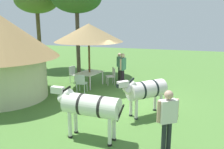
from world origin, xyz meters
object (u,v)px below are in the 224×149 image
at_px(guest_beside_umbrella, 119,64).
at_px(guest_behind_table, 123,67).
at_px(acacia_tree_behind_hut, 37,1).
at_px(standing_watcher, 168,116).
at_px(shade_umbrella, 89,33).
at_px(patio_chair_east_end, 81,82).
at_px(patio_dining_table, 90,74).
at_px(zebra_by_umbrella, 90,106).
at_px(patio_chair_near_hut, 74,73).
at_px(striped_lounge_chair, 91,104).
at_px(patio_chair_near_lawn, 112,75).
at_px(zebra_nearest_camera, 145,90).
at_px(thatched_hut, 1,51).

xyz_separation_m(guest_beside_umbrella, guest_behind_table, (-1.00, -0.44, 0.08)).
bearing_deg(acacia_tree_behind_hut, standing_watcher, -131.96).
distance_m(guest_behind_table, standing_watcher, 6.45).
relative_size(shade_umbrella, patio_chair_east_end, 3.86).
height_order(patio_dining_table, zebra_by_umbrella, zebra_by_umbrella).
bearing_deg(patio_chair_east_end, guest_behind_table, 45.05).
relative_size(guest_behind_table, acacia_tree_behind_hut, 0.31).
bearing_deg(standing_watcher, zebra_by_umbrella, 143.01).
distance_m(shade_umbrella, patio_chair_near_hut, 2.56).
bearing_deg(guest_beside_umbrella, striped_lounge_chair, 147.51).
height_order(patio_chair_near_lawn, patio_chair_east_end, same).
distance_m(shade_umbrella, guest_behind_table, 2.45).
distance_m(patio_chair_east_end, guest_beside_umbrella, 3.00).
xyz_separation_m(patio_chair_near_lawn, zebra_nearest_camera, (-3.63, -2.38, 0.44)).
distance_m(patio_chair_near_hut, acacia_tree_behind_hut, 6.23).
height_order(patio_dining_table, guest_beside_umbrella, guest_beside_umbrella).
bearing_deg(patio_dining_table, thatched_hut, 135.03).
height_order(patio_chair_near_lawn, acacia_tree_behind_hut, acacia_tree_behind_hut).
height_order(striped_lounge_chair, acacia_tree_behind_hut, acacia_tree_behind_hut).
relative_size(patio_dining_table, acacia_tree_behind_hut, 0.27).
height_order(patio_chair_near_lawn, guest_behind_table, guest_behind_table).
distance_m(patio_chair_east_end, zebra_nearest_camera, 3.82).
height_order(patio_chair_near_hut, zebra_nearest_camera, zebra_nearest_camera).
relative_size(guest_beside_umbrella, guest_behind_table, 0.92).
distance_m(guest_behind_table, zebra_by_umbrella, 5.78).
bearing_deg(patio_dining_table, acacia_tree_behind_hut, 58.09).
relative_size(patio_dining_table, guest_beside_umbrella, 0.95).
relative_size(patio_dining_table, zebra_by_umbrella, 0.64).
distance_m(guest_behind_table, acacia_tree_behind_hut, 7.95).
height_order(patio_dining_table, patio_chair_east_end, patio_chair_east_end).
bearing_deg(patio_chair_east_end, thatched_hut, -153.05).
xyz_separation_m(patio_dining_table, acacia_tree_behind_hut, (3.11, 5.00, 3.94)).
bearing_deg(zebra_by_umbrella, patio_chair_near_lawn, 15.08).
bearing_deg(patio_chair_near_hut, guest_beside_umbrella, 135.87).
height_order(thatched_hut, zebra_nearest_camera, thatched_hut).
relative_size(shade_umbrella, patio_chair_near_hut, 3.86).
bearing_deg(patio_chair_near_lawn, patio_dining_table, 90.00).
height_order(zebra_nearest_camera, acacia_tree_behind_hut, acacia_tree_behind_hut).
bearing_deg(guest_beside_umbrella, zebra_by_umbrella, 153.93).
bearing_deg(zebra_nearest_camera, standing_watcher, 156.60).
height_order(guest_beside_umbrella, zebra_by_umbrella, guest_beside_umbrella).
height_order(zebra_by_umbrella, acacia_tree_behind_hut, acacia_tree_behind_hut).
bearing_deg(patio_chair_east_end, patio_chair_near_lawn, 59.47).
distance_m(zebra_nearest_camera, acacia_tree_behind_hut, 11.01).
bearing_deg(standing_watcher, zebra_nearest_camera, 77.75).
bearing_deg(shade_umbrella, guest_behind_table, -71.79).
relative_size(guest_beside_umbrella, striped_lounge_chair, 2.00).
bearing_deg(zebra_by_umbrella, standing_watcher, -88.15).
distance_m(patio_dining_table, guest_beside_umbrella, 1.97).
relative_size(patio_chair_near_lawn, standing_watcher, 0.52).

